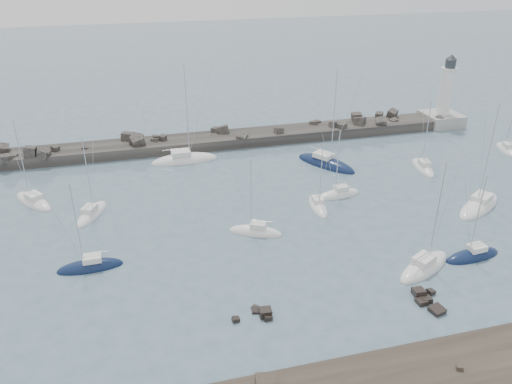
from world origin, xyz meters
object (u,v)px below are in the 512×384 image
lighthouse (443,110)px  sailboat_5 (256,232)px  sailboat_6 (318,207)px  sailboat_3 (92,214)px  sailboat_14 (473,256)px  sailboat_4 (185,160)px  sailboat_1 (34,202)px  sailboat_8 (326,164)px  sailboat_9 (338,195)px  sailboat_7 (424,267)px  sailboat_12 (506,150)px  sailboat_11 (479,206)px  sailboat_10 (423,168)px

lighthouse → sailboat_5: bearing=-146.0°
sailboat_5 → sailboat_6: 10.98m
sailboat_3 → sailboat_14: sailboat_3 is taller
sailboat_4 → sailboat_5: bearing=-77.3°
sailboat_1 → sailboat_14: (51.29, -27.39, 0.01)m
sailboat_14 → lighthouse: bearing=61.3°
sailboat_14 → sailboat_8: bearing=102.3°
sailboat_6 → sailboat_14: (13.05, -15.98, 0.01)m
lighthouse → sailboat_9: size_ratio=1.33×
sailboat_6 → sailboat_7: size_ratio=0.76×
sailboat_6 → sailboat_3: bearing=169.5°
sailboat_6 → sailboat_12: bearing=16.0°
sailboat_7 → sailboat_14: (6.69, 0.61, -0.01)m
sailboat_7 → sailboat_9: (-2.21, 19.13, -0.00)m
lighthouse → sailboat_5: 56.33m
sailboat_8 → lighthouse: bearing=24.1°
sailboat_12 → sailboat_14: 38.10m
sailboat_1 → sailboat_11: size_ratio=0.81×
sailboat_6 → sailboat_10: sailboat_10 is taller
sailboat_1 → sailboat_11: bearing=-15.8°
sailboat_4 → sailboat_10: bearing=-19.2°
sailboat_1 → sailboat_5: size_ratio=1.19×
sailboat_8 → sailboat_12: sailboat_8 is taller
sailboat_9 → sailboat_12: sailboat_9 is taller
lighthouse → sailboat_4: (-52.36, -6.00, -2.94)m
lighthouse → sailboat_7: (-30.24, -43.59, -2.94)m
sailboat_1 → sailboat_12: 77.83m
sailboat_8 → sailboat_11: bearing=-51.9°
sailboat_1 → sailboat_7: sailboat_7 is taller
lighthouse → sailboat_14: size_ratio=1.26×
sailboat_6 → sailboat_9: 4.86m
sailboat_7 → sailboat_8: 30.20m
sailboat_7 → sailboat_1: bearing=147.9°
sailboat_5 → sailboat_6: bearing=23.8°
sailboat_9 → sailboat_10: 17.93m
sailboat_1 → sailboat_5: bearing=-29.3°
sailboat_7 → sailboat_9: size_ratio=1.26×
sailboat_6 → sailboat_14: sailboat_14 is taller
sailboat_9 → sailboat_11: sailboat_11 is taller
sailboat_8 → sailboat_7: bearing=-90.5°
sailboat_3 → sailboat_1: bearing=144.2°
sailboat_5 → sailboat_11: (31.66, -1.11, -0.00)m
lighthouse → sailboat_3: size_ratio=1.24×
sailboat_8 → sailboat_10: sailboat_8 is taller
sailboat_7 → sailboat_8: (0.24, 30.20, 0.00)m
sailboat_10 → sailboat_1: bearing=176.8°
sailboat_5 → sailboat_7: sailboat_7 is taller
sailboat_4 → sailboat_14: 46.87m
lighthouse → sailboat_12: bearing=-79.2°
lighthouse → sailboat_10: lighthouse is taller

